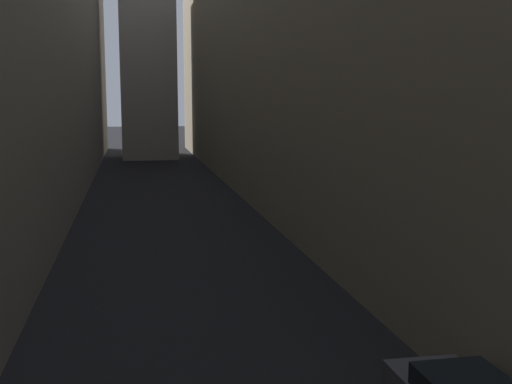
% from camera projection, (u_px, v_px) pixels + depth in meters
% --- Properties ---
extents(ground_plane, '(264.00, 264.00, 0.00)m').
position_uv_depth(ground_plane, '(169.00, 217.00, 38.24)').
color(ground_plane, black).
extents(building_block_right, '(10.76, 108.00, 20.71)m').
position_uv_depth(building_block_right, '(336.00, 46.00, 40.74)').
color(building_block_right, gray).
rests_on(building_block_right, ground).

